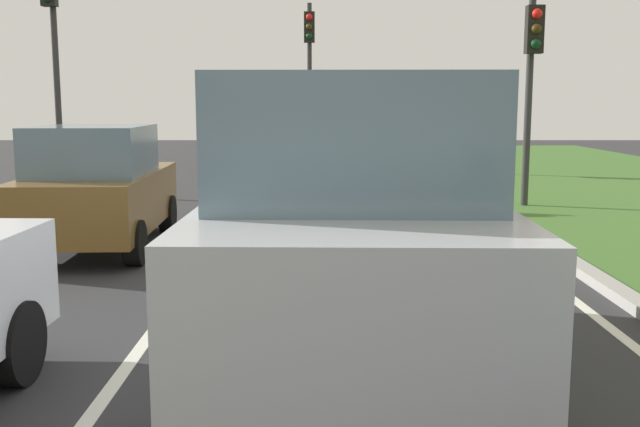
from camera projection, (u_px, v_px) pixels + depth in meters
name	position (u px, v px, depth m)	size (l,w,h in m)	color
ground_plane	(266.00, 244.00, 10.96)	(60.00, 60.00, 0.00)	#2D2D30
lane_line_center	(220.00, 244.00, 10.96)	(0.12, 32.00, 0.01)	silver
lane_line_right_edge	(506.00, 244.00, 10.95)	(0.12, 32.00, 0.01)	silver
curb_right	(540.00, 240.00, 10.93)	(0.24, 48.00, 0.12)	#9E9B93
car_suv_ahead	(353.00, 230.00, 5.44)	(2.05, 4.54, 2.28)	#B7BABF
car_hatchback_far	(102.00, 188.00, 10.55)	(1.85, 3.76, 1.78)	brown
traffic_light_near_right	(535.00, 63.00, 14.11)	(0.32, 0.50, 4.31)	#2D2D2D
traffic_light_overhead_left	(56.00, 35.00, 16.22)	(0.32, 0.50, 5.31)	#2D2D2D
traffic_light_far_median	(313.00, 59.00, 22.14)	(0.32, 0.50, 5.06)	#2D2D2D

